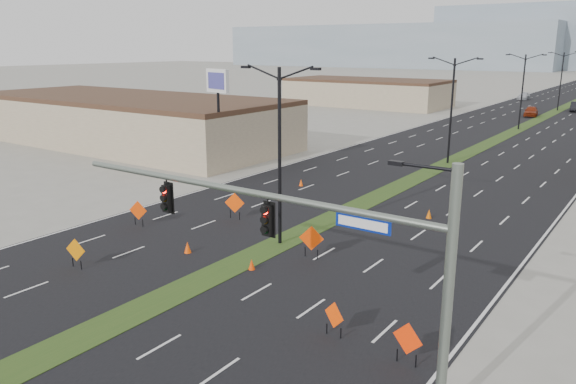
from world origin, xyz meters
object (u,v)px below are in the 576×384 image
Objects in this scene: construction_sign_4 at (334,317)px; cone_2 at (429,214)px; construction_sign_1 at (76,251)px; cone_1 at (252,264)px; pole_sign_west at (218,89)px; streetlight_0 at (280,151)px; car_mid at (576,107)px; cone_0 at (188,247)px; streetlight_1 at (452,107)px; construction_sign_3 at (311,239)px; signal_mast at (313,242)px; construction_sign_2 at (235,204)px; construction_sign_5 at (407,340)px; car_far at (524,96)px; streetlight_3 at (561,80)px; cone_3 at (301,183)px; car_left at (531,111)px; construction_sign_0 at (138,211)px; streetlight_2 at (522,89)px.

cone_2 is (-2.75, 17.10, -0.54)m from construction_sign_4.
construction_sign_1 is 2.77× the size of cone_1.
streetlight_0 is at bearing -23.96° from pole_sign_west.
cone_0 is at bearing -99.49° from car_mid.
streetlight_1 is 29.35m from construction_sign_3.
signal_mast is 18.76m from construction_sign_2.
construction_sign_1 is 0.97× the size of construction_sign_5.
car_far is 91.42m from pole_sign_west.
streetlight_3 is 17.52× the size of cone_3.
construction_sign_1 is (-4.39, -81.54, 0.12)m from car_left.
construction_sign_2 is at bearing -144.57° from cone_2.
construction_sign_2 is (-5.22, -81.84, -4.36)m from streetlight_3.
streetlight_3 is at bearing 65.90° from construction_sign_0.
construction_sign_0 is at bearing -99.02° from streetlight_2.
signal_mast is 3.38× the size of car_far.
car_far is (-10.02, 46.97, -4.72)m from streetlight_2.
construction_sign_3 is at bearing 122.62° from signal_mast.
cone_1 is 14.25m from cone_2.
car_far is 112.03m from construction_sign_1.
construction_sign_5 reaches higher than construction_sign_4.
car_far is at bearing 72.43° from construction_sign_0.
cone_3 is (-7.75, 16.19, -0.00)m from cone_1.
cone_2 is (4.14, 13.64, 0.03)m from cone_1.
construction_sign_3 reaches higher than car_left.
cone_3 is at bearing -102.28° from car_left.
car_mid is at bearing 84.29° from streetlight_2.
construction_sign_0 is at bearing -165.18° from streetlight_0.
construction_sign_3 is 1.10× the size of construction_sign_5.
pole_sign_west is at bearing -110.18° from car_left.
construction_sign_2 is at bearing 138.56° from signal_mast.
streetlight_1 is 19.79m from cone_2.
car_left is at bearing 96.57° from cone_2.
construction_sign_3 is 3.13× the size of cone_1.
cone_2 is at bearing 119.17° from construction_sign_4.
construction_sign_5 reaches higher than cone_2.
cone_0 is at bearing -176.33° from construction_sign_4.
construction_sign_2 is (-5.22, -53.84, -4.36)m from streetlight_2.
car_far is 3.30× the size of construction_sign_4.
car_left is at bearing 96.90° from streetlight_2.
car_left is at bearing 66.48° from construction_sign_0.
streetlight_3 is at bearing -175.12° from car_mid.
streetlight_2 is 60.47m from cone_0.
construction_sign_1 is 21.18m from cone_3.
cone_0 is at bearing 45.14° from construction_sign_1.
streetlight_1 is 5.53× the size of construction_sign_3.
streetlight_1 is 2.08× the size of car_far.
streetlight_3 is 88.37m from cone_0.
signal_mast is 94.78m from car_mid.
pole_sign_west is at bearing -133.46° from streetlight_1.
streetlight_0 is at bearing -45.30° from construction_sign_2.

